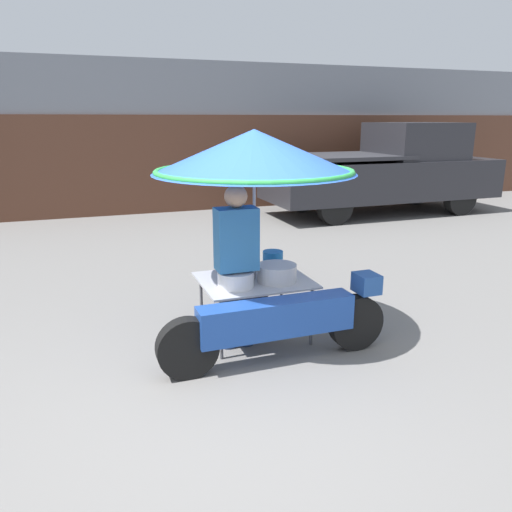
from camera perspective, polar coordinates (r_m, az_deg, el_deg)
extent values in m
plane|color=slate|center=(4.07, -3.06, -16.08)|extent=(36.00, 36.00, 0.00)
cube|color=gray|center=(12.65, -15.83, 12.96)|extent=(28.00, 2.00, 3.39)
cube|color=#563323|center=(11.66, -15.20, 9.91)|extent=(23.80, 0.06, 2.20)
cylinder|color=black|center=(4.85, 11.30, -7.44)|extent=(0.53, 0.14, 0.53)
cylinder|color=black|center=(4.29, -7.84, -10.38)|extent=(0.53, 0.14, 0.53)
cube|color=#1E479E|center=(4.44, 2.38, -7.07)|extent=(1.42, 0.24, 0.32)
cube|color=#234C93|center=(4.76, 12.52, -3.04)|extent=(0.20, 0.24, 0.18)
cylinder|color=black|center=(5.25, -1.17, -5.60)|extent=(0.48, 0.14, 0.48)
cylinder|color=#515156|center=(4.85, 6.35, -6.87)|extent=(0.03, 0.03, 0.58)
cylinder|color=#515156|center=(5.48, 2.93, -4.12)|extent=(0.03, 0.03, 0.58)
cylinder|color=#515156|center=(4.55, -3.99, -8.37)|extent=(0.03, 0.03, 0.58)
cylinder|color=#515156|center=(5.22, -6.26, -5.22)|extent=(0.03, 0.03, 0.58)
cube|color=#B2B2B7|center=(4.90, -0.20, -2.78)|extent=(1.06, 0.88, 0.02)
cylinder|color=#B2B2B7|center=(4.76, -0.20, 3.24)|extent=(0.03, 0.03, 1.03)
cone|color=blue|center=(4.66, -0.21, 11.87)|extent=(1.89, 1.89, 0.40)
torus|color=green|center=(4.68, -0.21, 9.67)|extent=(1.85, 1.85, 0.05)
cylinder|color=silver|center=(4.66, -2.32, -2.66)|extent=(0.34, 0.34, 0.15)
cylinder|color=#B7B7BC|center=(4.82, 2.40, -1.95)|extent=(0.38, 0.38, 0.17)
cylinder|color=silver|center=(5.03, -1.44, -1.77)|extent=(0.26, 0.26, 0.07)
cylinder|color=#1E6BB2|center=(5.18, 1.93, -0.51)|extent=(0.21, 0.21, 0.20)
cylinder|color=navy|center=(4.74, -3.22, -6.10)|extent=(0.14, 0.14, 0.77)
cylinder|color=navy|center=(4.79, -1.15, -5.84)|extent=(0.14, 0.14, 0.77)
cube|color=teal|center=(4.56, -2.27, 1.95)|extent=(0.38, 0.22, 0.58)
sphere|color=tan|center=(4.48, -2.32, 6.85)|extent=(0.21, 0.21, 0.21)
cylinder|color=black|center=(12.25, 22.29, 6.07)|extent=(0.73, 0.24, 0.73)
cylinder|color=black|center=(13.47, 17.75, 7.25)|extent=(0.73, 0.24, 0.73)
cylinder|color=black|center=(10.40, 9.01, 5.55)|extent=(0.73, 0.24, 0.73)
cylinder|color=black|center=(11.82, 5.25, 6.85)|extent=(0.73, 0.24, 0.73)
cube|color=#28282D|center=(11.85, 14.07, 8.57)|extent=(5.32, 1.89, 0.85)
cube|color=#28282D|center=(12.28, 17.71, 12.44)|extent=(1.81, 1.74, 0.81)
cube|color=#2D2D33|center=(11.24, 9.64, 11.16)|extent=(2.76, 1.82, 0.08)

